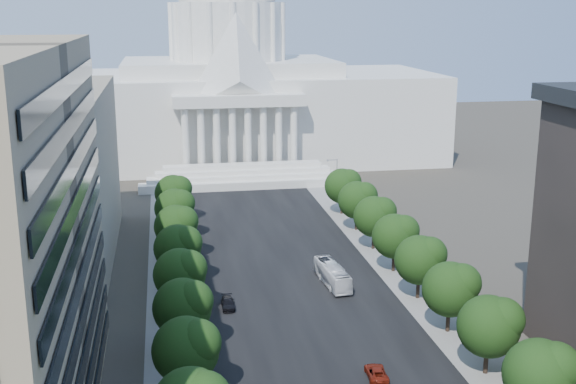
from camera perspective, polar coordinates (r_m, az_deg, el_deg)
road_asphalt at (r=125.60m, az=-0.42°, el=-5.80°), size 30.00×260.00×0.01m
sidewalk_left at (r=124.09m, az=-9.16°, el=-6.24°), size 8.00×260.00×0.02m
sidewalk_right at (r=129.90m, az=7.91°, el=-5.25°), size 8.00×260.00×0.02m
capitol at (r=213.44m, az=-4.68°, el=7.98°), size 120.00×56.00×73.00m
tree_l_d at (r=82.73m, az=-7.85°, el=-12.13°), size 7.79×7.60×9.97m
tree_l_e at (r=93.65m, az=-8.15°, el=-8.90°), size 7.79×7.60×9.97m
tree_l_f at (r=104.80m, az=-8.38°, el=-6.34°), size 7.79×7.60×9.97m
tree_l_g at (r=116.13m, az=-8.56°, el=-4.29°), size 7.79×7.60×9.97m
tree_l_h at (r=127.57m, az=-8.72°, el=-2.60°), size 7.79×7.60×9.97m
tree_l_i at (r=139.11m, az=-8.84°, el=-1.19°), size 7.79×7.60×9.97m
tree_l_j at (r=150.72m, az=-8.95°, el=0.01°), size 7.79×7.60×9.97m
tree_r_c at (r=81.42m, az=19.52°, el=-13.32°), size 7.79×7.60×9.97m
tree_r_d at (r=90.92m, az=15.82°, el=-10.05°), size 7.79×7.60×9.97m
tree_r_e at (r=100.96m, az=12.90°, el=-7.38°), size 7.79×7.60×9.97m
tree_r_f at (r=111.38m, az=10.54°, el=-5.18°), size 7.79×7.60×9.97m
tree_r_g at (r=122.09m, az=8.60°, el=-3.36°), size 7.79×7.60×9.97m
tree_r_h at (r=133.03m, az=6.98°, el=-1.84°), size 7.79×7.60×9.97m
tree_r_i at (r=144.13m, az=5.61°, el=-0.54°), size 7.79×7.60×9.97m
tree_r_j at (r=155.37m, az=4.44°, el=0.57°), size 7.79×7.60×9.97m
streetlight_b at (r=81.83m, az=20.75°, el=-13.79°), size 2.61×0.44×9.00m
streetlight_c at (r=101.95m, az=13.65°, el=-7.59°), size 2.61×0.44×9.00m
streetlight_d at (r=123.85m, az=9.10°, el=-3.43°), size 2.61×0.44×9.00m
streetlight_e at (r=146.75m, az=5.97°, el=-0.54°), size 2.61×0.44×9.00m
streetlight_f at (r=170.24m, az=3.69°, el=1.57°), size 2.61×0.44×9.00m
car_red at (r=89.83m, az=7.00°, el=-13.99°), size 2.66×5.12×1.38m
car_dark_b at (r=108.52m, az=-4.77°, el=-8.78°), size 1.96×4.73×1.37m
city_bus at (r=116.76m, az=3.52°, el=-6.54°), size 3.79×12.13×3.33m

